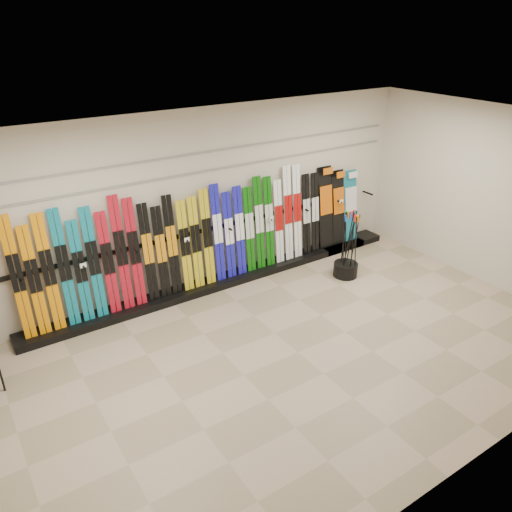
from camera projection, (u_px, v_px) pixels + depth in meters
floor at (298, 352)px, 6.96m from camera, size 8.00×8.00×0.00m
back_wall at (208, 200)px, 8.18m from camera, size 8.00×0.00×8.00m
right_wall at (492, 198)px, 8.28m from camera, size 0.00×5.00×5.00m
ceiling at (307, 137)px, 5.65m from camera, size 8.00×8.00×0.00m
ski_rack_base at (229, 279)px, 8.75m from camera, size 8.00×0.40×0.12m
skis at (188, 242)px, 8.05m from camera, size 5.37×0.21×1.80m
snowboards at (337, 207)px, 9.71m from camera, size 0.97×0.24×1.58m
pole_bin at (345, 269)px, 8.94m from camera, size 0.43×0.43×0.25m
ski_poles at (348, 244)px, 8.75m from camera, size 0.35×0.37×1.18m
slatwall_rail_0 at (207, 171)px, 7.95m from camera, size 7.60×0.02×0.03m
slatwall_rail_1 at (206, 152)px, 7.81m from camera, size 7.60×0.02×0.03m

